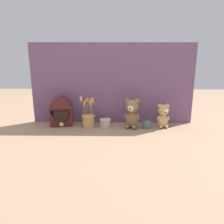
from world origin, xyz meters
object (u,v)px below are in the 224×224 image
Objects in this scene: flower_vase at (88,118)px; decorative_tin_tall at (147,125)px; teddy_bear_large at (132,113)px; teddy_bear_medium at (163,115)px; decorative_tin_short at (105,123)px; vintage_radio at (61,112)px.

flower_vase reaches higher than decorative_tin_tall.
teddy_bear_large is 1.22× the size of teddy_bear_medium.
decorative_tin_short is (0.16, 0.01, -0.05)m from flower_vase.
teddy_bear_large is 1.00× the size of vintage_radio.
flower_vase reaches higher than teddy_bear_medium.
vintage_radio reaches higher than decorative_tin_short.
teddy_bear_large reaches higher than decorative_tin_short.
teddy_bear_large reaches higher than teddy_bear_medium.
teddy_bear_large is 0.92× the size of flower_vase.
flower_vase is at bearing -176.70° from decorative_tin_short.
decorative_tin_short is (0.41, -0.01, -0.10)m from vintage_radio.
teddy_bear_large reaches higher than vintage_radio.
teddy_bear_medium is 2.14× the size of decorative_tin_short.
vintage_radio is (-0.26, 0.02, 0.05)m from flower_vase.
teddy_bear_medium is 0.76× the size of flower_vase.
decorative_tin_short is at bearing 178.07° from teddy_bear_medium.
vintage_radio is at bearing 176.40° from decorative_tin_tall.
flower_vase is (-0.70, 0.01, -0.04)m from teddy_bear_medium.
decorative_tin_tall is at bearing -2.21° from teddy_bear_large.
flower_vase is 3.65× the size of decorative_tin_tall.
teddy_bear_large is at bearing -3.90° from vintage_radio.
decorative_tin_short is (-0.39, 0.04, 0.00)m from decorative_tin_tall.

